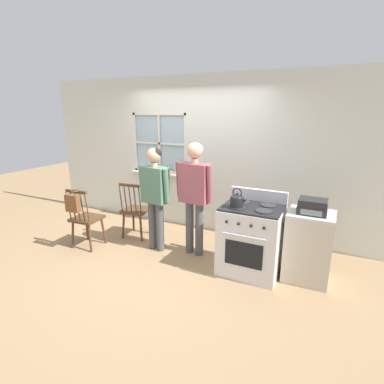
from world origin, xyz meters
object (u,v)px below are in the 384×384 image
(chair_by_window, at_px, (86,219))
(stove, at_px, (251,239))
(handbag, at_px, (73,203))
(person_teen_center, at_px, (195,187))
(person_elderly_left, at_px, (155,189))
(chair_near_wall, at_px, (136,211))
(kettle, at_px, (237,200))
(stereo, at_px, (313,206))
(side_counter, at_px, (308,246))
(potted_plant, at_px, (168,171))

(chair_by_window, relative_size, stove, 0.89)
(handbag, bearing_deg, person_teen_center, 25.28)
(person_elderly_left, xyz_separation_m, person_teen_center, (0.59, 0.13, 0.06))
(chair_by_window, height_order, stove, stove)
(chair_near_wall, height_order, handbag, same)
(stove, height_order, kettle, kettle)
(stereo, bearing_deg, person_teen_center, 179.38)
(person_teen_center, xyz_separation_m, side_counter, (1.60, 0.00, -0.59))
(person_elderly_left, relative_size, stove, 1.47)
(kettle, distance_m, side_counter, 1.08)
(chair_by_window, distance_m, person_elderly_left, 1.23)
(chair_near_wall, relative_size, kettle, 3.93)
(chair_by_window, bearing_deg, stereo, -174.56)
(person_teen_center, height_order, kettle, person_teen_center)
(side_counter, bearing_deg, chair_by_window, -170.61)
(chair_by_window, distance_m, side_counter, 3.28)
(person_elderly_left, height_order, stereo, person_elderly_left)
(potted_plant, bearing_deg, person_teen_center, -43.02)
(chair_near_wall, relative_size, person_elderly_left, 0.61)
(kettle, distance_m, handbag, 2.41)
(chair_near_wall, distance_m, side_counter, 2.78)
(kettle, xyz_separation_m, side_counter, (0.87, 0.29, -0.57))
(chair_near_wall, height_order, person_teen_center, person_teen_center)
(stove, distance_m, potted_plant, 2.23)
(chair_by_window, relative_size, potted_plant, 4.83)
(kettle, height_order, stereo, kettle)
(potted_plant, bearing_deg, person_elderly_left, -69.70)
(chair_near_wall, bearing_deg, chair_by_window, 49.95)
(chair_by_window, bearing_deg, handbag, 90.00)
(chair_by_window, distance_m, handbag, 0.41)
(person_teen_center, bearing_deg, stereo, 4.75)
(handbag, bearing_deg, side_counter, 13.43)
(person_elderly_left, distance_m, stove, 1.58)
(person_elderly_left, height_order, kettle, person_elderly_left)
(chair_by_window, xyz_separation_m, potted_plant, (0.66, 1.45, 0.57))
(handbag, distance_m, stereo, 3.32)
(person_teen_center, relative_size, handbag, 5.47)
(handbag, bearing_deg, stove, 13.71)
(person_elderly_left, bearing_deg, chair_near_wall, 162.42)
(stove, height_order, side_counter, stove)
(chair_near_wall, relative_size, person_teen_center, 0.58)
(person_elderly_left, bearing_deg, person_teen_center, 19.55)
(stereo, bearing_deg, chair_near_wall, 176.83)
(chair_near_wall, relative_size, side_counter, 1.08)
(potted_plant, xyz_separation_m, handbag, (-0.64, -1.68, -0.23))
(person_teen_center, relative_size, stereo, 4.94)
(person_teen_center, bearing_deg, person_elderly_left, -162.21)
(kettle, xyz_separation_m, stereo, (0.87, 0.26, -0.04))
(handbag, height_order, stereo, stereo)
(side_counter, bearing_deg, chair_near_wall, 177.26)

